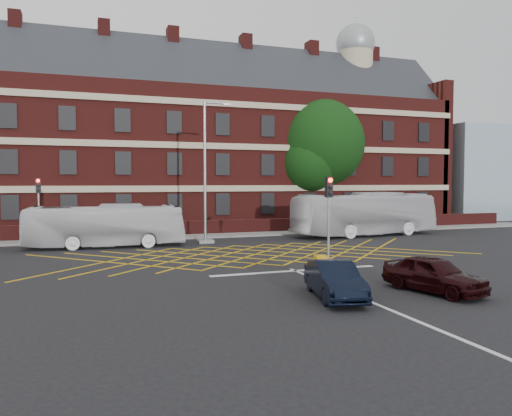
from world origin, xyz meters
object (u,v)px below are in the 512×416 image
object	(u,v)px
car_maroon	(434,274)
deciduous_tree	(319,149)
bus_right	(365,214)
street_lamp	(206,194)
traffic_light_far	(39,218)
direction_signs	(31,222)
bus_left	(106,226)
traffic_light_near	(329,231)
utility_cabinet	(321,268)
car_navy	(335,280)

from	to	relation	value
car_maroon	deciduous_tree	bearing A→B (deg)	57.99
bus_right	street_lamp	bearing A→B (deg)	85.20
traffic_light_far	direction_signs	xyz separation A→B (m)	(-0.61, 1.87, -0.39)
bus_left	car_maroon	distance (m)	20.24
traffic_light_near	utility_cabinet	distance (m)	3.02
direction_signs	utility_cabinet	size ratio (longest dim) A/B	2.20
street_lamp	direction_signs	distance (m)	11.71
deciduous_tree	direction_signs	size ratio (longest dim) A/B	5.31
car_maroon	utility_cabinet	xyz separation A→B (m)	(-2.87, 3.44, -0.17)
bus_left	traffic_light_near	size ratio (longest dim) A/B	2.24
traffic_light_near	direction_signs	world-z (taller)	traffic_light_near
car_maroon	street_lamp	distance (m)	18.03
car_maroon	deciduous_tree	size ratio (longest dim) A/B	0.34
car_maroon	traffic_light_near	xyz separation A→B (m)	(-1.33, 5.70, 1.10)
traffic_light_near	direction_signs	distance (m)	20.74
traffic_light_far	bus_right	bearing A→B (deg)	-3.96
street_lamp	utility_cabinet	bearing A→B (deg)	-84.00
bus_right	car_navy	bearing A→B (deg)	139.21
bus_left	utility_cabinet	xyz separation A→B (m)	(7.86, -13.71, -0.84)
bus_left	car_navy	world-z (taller)	bus_left
traffic_light_near	street_lamp	world-z (taller)	street_lamp
car_navy	deciduous_tree	size ratio (longest dim) A/B	0.33
direction_signs	utility_cabinet	distance (m)	21.56
car_maroon	deciduous_tree	distance (m)	28.65
traffic_light_far	deciduous_tree	bearing A→B (deg)	17.59
car_maroon	traffic_light_far	size ratio (longest dim) A/B	0.92
car_maroon	utility_cabinet	world-z (taller)	car_maroon
car_navy	bus_left	bearing A→B (deg)	124.58
bus_right	street_lamp	size ratio (longest dim) A/B	1.26
direction_signs	utility_cabinet	world-z (taller)	direction_signs
deciduous_tree	traffic_light_near	size ratio (longest dim) A/B	2.73
utility_cabinet	car_navy	bearing A→B (deg)	-108.15
traffic_light_near	traffic_light_far	world-z (taller)	same
bus_right	traffic_light_near	xyz separation A→B (m)	(-9.32, -11.92, 0.14)
direction_signs	traffic_light_near	bearing A→B (deg)	-47.78
bus_right	car_navy	distance (m)	20.94
deciduous_tree	direction_signs	distance (m)	25.15
bus_left	utility_cabinet	size ratio (longest dim) A/B	9.59
bus_left	traffic_light_far	world-z (taller)	traffic_light_far
bus_right	bus_left	bearing A→B (deg)	85.21
utility_cabinet	bus_left	bearing A→B (deg)	119.84
traffic_light_near	car_navy	bearing A→B (deg)	-115.57
bus_left	car_maroon	world-z (taller)	bus_left
street_lamp	utility_cabinet	distance (m)	14.21
car_maroon	street_lamp	world-z (taller)	street_lamp
bus_right	street_lamp	xyz separation A→B (m)	(-12.32, -0.31, 1.60)
bus_left	deciduous_tree	distance (m)	22.26
bus_left	traffic_light_far	bearing A→B (deg)	66.33
street_lamp	direction_signs	bearing A→B (deg)	161.08
bus_left	deciduous_tree	size ratio (longest dim) A/B	0.82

